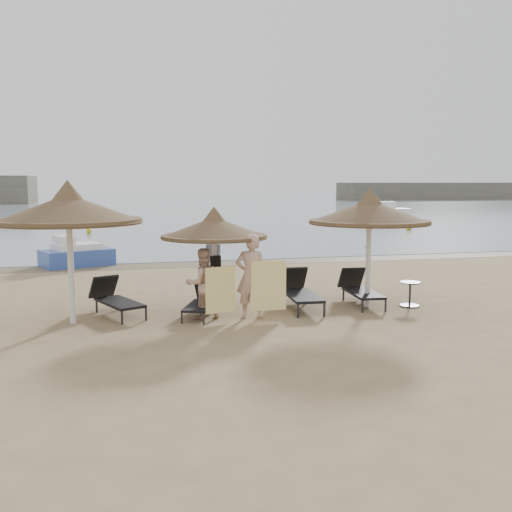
{
  "coord_description": "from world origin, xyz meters",
  "views": [
    {
      "loc": [
        -2.57,
        -11.97,
        3.09
      ],
      "look_at": [
        0.57,
        1.2,
        1.33
      ],
      "focal_mm": 40.0,
      "sensor_mm": 36.0,
      "label": 1
    }
  ],
  "objects_px": {
    "lounger_near_left": "(202,301)",
    "pedal_boat": "(76,254)",
    "lounger_far_right": "(359,288)",
    "person_left": "(202,278)",
    "palapa_center": "(214,228)",
    "side_table": "(410,295)",
    "lounger_far_left": "(115,298)",
    "palapa_right": "(369,212)",
    "lounger_near_right": "(299,291)",
    "palapa_left": "(68,210)",
    "person_right": "(251,269)"
  },
  "relations": [
    {
      "from": "lounger_near_left",
      "to": "pedal_boat",
      "type": "height_order",
      "value": "pedal_boat"
    },
    {
      "from": "lounger_far_right",
      "to": "person_left",
      "type": "relative_size",
      "value": 1.04
    },
    {
      "from": "palapa_center",
      "to": "side_table",
      "type": "bearing_deg",
      "value": -6.92
    },
    {
      "from": "lounger_near_left",
      "to": "pedal_boat",
      "type": "relative_size",
      "value": 0.6
    },
    {
      "from": "lounger_far_right",
      "to": "pedal_boat",
      "type": "bearing_deg",
      "value": 135.13
    },
    {
      "from": "side_table",
      "to": "lounger_far_left",
      "type": "bearing_deg",
      "value": 173.17
    },
    {
      "from": "lounger_near_left",
      "to": "palapa_right",
      "type": "bearing_deg",
      "value": 19.96
    },
    {
      "from": "lounger_far_right",
      "to": "lounger_far_left",
      "type": "bearing_deg",
      "value": -178.32
    },
    {
      "from": "palapa_right",
      "to": "lounger_far_right",
      "type": "bearing_deg",
      "value": 92.74
    },
    {
      "from": "palapa_center",
      "to": "lounger_far_left",
      "type": "height_order",
      "value": "palapa_center"
    },
    {
      "from": "lounger_near_left",
      "to": "lounger_near_right",
      "type": "bearing_deg",
      "value": 27.74
    },
    {
      "from": "palapa_right",
      "to": "lounger_far_left",
      "type": "xyz_separation_m",
      "value": [
        -6.12,
        0.66,
        -1.97
      ]
    },
    {
      "from": "lounger_far_left",
      "to": "palapa_left",
      "type": "bearing_deg",
      "value": -166.38
    },
    {
      "from": "lounger_far_right",
      "to": "side_table",
      "type": "xyz_separation_m",
      "value": [
        1.08,
        -0.64,
        -0.09
      ]
    },
    {
      "from": "palapa_left",
      "to": "side_table",
      "type": "bearing_deg",
      "value": -1.18
    },
    {
      "from": "lounger_near_left",
      "to": "pedal_boat",
      "type": "xyz_separation_m",
      "value": [
        -3.43,
        8.93,
        0.1
      ]
    },
    {
      "from": "person_left",
      "to": "palapa_center",
      "type": "bearing_deg",
      "value": -132.05
    },
    {
      "from": "palapa_right",
      "to": "person_right",
      "type": "bearing_deg",
      "value": -171.25
    },
    {
      "from": "lounger_near_left",
      "to": "lounger_far_right",
      "type": "distance_m",
      "value": 4.14
    },
    {
      "from": "palapa_center",
      "to": "palapa_right",
      "type": "distance_m",
      "value": 3.81
    },
    {
      "from": "lounger_near_right",
      "to": "palapa_center",
      "type": "bearing_deg",
      "value": -177.13
    },
    {
      "from": "side_table",
      "to": "person_left",
      "type": "distance_m",
      "value": 5.26
    },
    {
      "from": "palapa_left",
      "to": "palapa_center",
      "type": "bearing_deg",
      "value": 7.4
    },
    {
      "from": "pedal_boat",
      "to": "person_right",
      "type": "bearing_deg",
      "value": -87.97
    },
    {
      "from": "palapa_center",
      "to": "side_table",
      "type": "height_order",
      "value": "palapa_center"
    },
    {
      "from": "palapa_right",
      "to": "lounger_near_left",
      "type": "xyz_separation_m",
      "value": [
        -4.14,
        0.08,
        -2.03
      ]
    },
    {
      "from": "palapa_right",
      "to": "person_right",
      "type": "xyz_separation_m",
      "value": [
        -3.08,
        -0.47,
        -1.23
      ]
    },
    {
      "from": "lounger_far_left",
      "to": "side_table",
      "type": "distance_m",
      "value": 7.22
    },
    {
      "from": "palapa_center",
      "to": "person_right",
      "type": "xyz_separation_m",
      "value": [
        0.7,
        -0.86,
        -0.89
      ]
    },
    {
      "from": "lounger_far_left",
      "to": "person_right",
      "type": "relative_size",
      "value": 0.89
    },
    {
      "from": "lounger_near_right",
      "to": "person_right",
      "type": "distance_m",
      "value": 1.79
    },
    {
      "from": "palapa_left",
      "to": "side_table",
      "type": "height_order",
      "value": "palapa_left"
    },
    {
      "from": "lounger_far_left",
      "to": "lounger_far_right",
      "type": "bearing_deg",
      "value": -26.14
    },
    {
      "from": "palapa_right",
      "to": "lounger_near_left",
      "type": "bearing_deg",
      "value": 178.95
    },
    {
      "from": "pedal_boat",
      "to": "palapa_right",
      "type": "bearing_deg",
      "value": -73.29
    },
    {
      "from": "pedal_boat",
      "to": "palapa_left",
      "type": "bearing_deg",
      "value": -109.78
    },
    {
      "from": "pedal_boat",
      "to": "lounger_far_left",
      "type": "bearing_deg",
      "value": -103.43
    },
    {
      "from": "lounger_near_left",
      "to": "palapa_left",
      "type": "bearing_deg",
      "value": -156.77
    },
    {
      "from": "lounger_near_right",
      "to": "lounger_far_right",
      "type": "relative_size",
      "value": 1.08
    },
    {
      "from": "palapa_center",
      "to": "lounger_near_right",
      "type": "relative_size",
      "value": 1.21
    },
    {
      "from": "lounger_far_left",
      "to": "pedal_boat",
      "type": "relative_size",
      "value": 0.7
    },
    {
      "from": "palapa_left",
      "to": "lounger_far_left",
      "type": "height_order",
      "value": "palapa_left"
    },
    {
      "from": "palapa_center",
      "to": "person_left",
      "type": "bearing_deg",
      "value": -120.25
    },
    {
      "from": "lounger_far_right",
      "to": "palapa_center",
      "type": "bearing_deg",
      "value": -175.44
    },
    {
      "from": "palapa_center",
      "to": "lounger_near_left",
      "type": "relative_size",
      "value": 1.5
    },
    {
      "from": "lounger_near_right",
      "to": "lounger_near_left",
      "type": "bearing_deg",
      "value": -169.96
    },
    {
      "from": "lounger_far_left",
      "to": "person_right",
      "type": "distance_m",
      "value": 3.33
    },
    {
      "from": "person_left",
      "to": "pedal_boat",
      "type": "distance_m",
      "value": 9.91
    },
    {
      "from": "side_table",
      "to": "person_left",
      "type": "xyz_separation_m",
      "value": [
        -5.22,
        -0.08,
        0.65
      ]
    },
    {
      "from": "palapa_left",
      "to": "person_right",
      "type": "relative_size",
      "value": 1.41
    }
  ]
}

